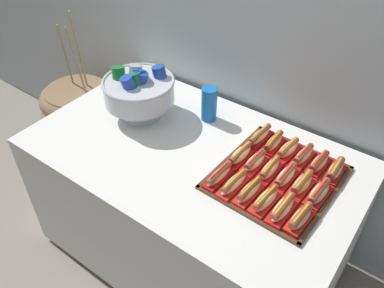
# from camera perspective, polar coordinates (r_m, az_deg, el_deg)

# --- Properties ---
(ground_plane) EXTENTS (10.00, 10.00, 0.00)m
(ground_plane) POSITION_cam_1_polar(r_m,az_deg,el_deg) (2.45, 0.02, -15.04)
(ground_plane) COLOR gray
(back_wall) EXTENTS (6.00, 0.10, 2.60)m
(back_wall) POSITION_cam_1_polar(r_m,az_deg,el_deg) (1.99, 9.68, 18.68)
(back_wall) COLOR #B2BCC1
(back_wall) RESTS_ON ground_plane
(buffet_table) EXTENTS (1.54, 0.92, 0.79)m
(buffet_table) POSITION_cam_1_polar(r_m,az_deg,el_deg) (2.12, 0.02, -8.66)
(buffet_table) COLOR white
(buffet_table) RESTS_ON ground_plane
(floor_vase) EXTENTS (0.58, 0.58, 1.17)m
(floor_vase) POSITION_cam_1_polar(r_m,az_deg,el_deg) (2.85, -15.13, 1.92)
(floor_vase) COLOR #896B4C
(floor_vase) RESTS_ON ground_plane
(serving_tray) EXTENTS (0.50, 0.54, 0.01)m
(serving_tray) POSITION_cam_1_polar(r_m,az_deg,el_deg) (1.76, 11.98, -4.78)
(serving_tray) COLOR #56331E
(serving_tray) RESTS_ON buffet_table
(hot_dog_0) EXTENTS (0.06, 0.18, 0.06)m
(hot_dog_0) POSITION_cam_1_polar(r_m,az_deg,el_deg) (1.70, 3.90, -4.49)
(hot_dog_0) COLOR #B21414
(hot_dog_0) RESTS_ON serving_tray
(hot_dog_1) EXTENTS (0.07, 0.19, 0.06)m
(hot_dog_1) POSITION_cam_1_polar(r_m,az_deg,el_deg) (1.67, 6.01, -5.62)
(hot_dog_1) COLOR red
(hot_dog_1) RESTS_ON serving_tray
(hot_dog_2) EXTENTS (0.07, 0.17, 0.06)m
(hot_dog_2) POSITION_cam_1_polar(r_m,az_deg,el_deg) (1.64, 8.20, -6.68)
(hot_dog_2) COLOR red
(hot_dog_2) RESTS_ON serving_tray
(hot_dog_3) EXTENTS (0.08, 0.17, 0.06)m
(hot_dog_3) POSITION_cam_1_polar(r_m,az_deg,el_deg) (1.62, 10.46, -7.86)
(hot_dog_3) COLOR red
(hot_dog_3) RESTS_ON serving_tray
(hot_dog_4) EXTENTS (0.07, 0.17, 0.06)m
(hot_dog_4) POSITION_cam_1_polar(r_m,az_deg,el_deg) (1.60, 12.79, -9.03)
(hot_dog_4) COLOR red
(hot_dog_4) RESTS_ON serving_tray
(hot_dog_5) EXTENTS (0.07, 0.16, 0.06)m
(hot_dog_5) POSITION_cam_1_polar(r_m,az_deg,el_deg) (1.59, 15.20, -10.17)
(hot_dog_5) COLOR red
(hot_dog_5) RESTS_ON serving_tray
(hot_dog_6) EXTENTS (0.07, 0.17, 0.06)m
(hot_dog_6) POSITION_cam_1_polar(r_m,az_deg,el_deg) (1.80, 6.93, -1.55)
(hot_dog_6) COLOR #B21414
(hot_dog_6) RESTS_ON serving_tray
(hot_dog_7) EXTENTS (0.07, 0.16, 0.06)m
(hot_dog_7) POSITION_cam_1_polar(r_m,az_deg,el_deg) (1.77, 8.96, -2.56)
(hot_dog_7) COLOR red
(hot_dog_7) RESTS_ON serving_tray
(hot_dog_8) EXTENTS (0.06, 0.17, 0.06)m
(hot_dog_8) POSITION_cam_1_polar(r_m,az_deg,el_deg) (1.75, 11.05, -3.57)
(hot_dog_8) COLOR red
(hot_dog_8) RESTS_ON serving_tray
(hot_dog_9) EXTENTS (0.07, 0.16, 0.06)m
(hot_dog_9) POSITION_cam_1_polar(r_m,az_deg,el_deg) (1.73, 13.20, -4.57)
(hot_dog_9) COLOR red
(hot_dog_9) RESTS_ON serving_tray
(hot_dog_10) EXTENTS (0.07, 0.16, 0.06)m
(hot_dog_10) POSITION_cam_1_polar(r_m,az_deg,el_deg) (1.71, 15.42, -5.58)
(hot_dog_10) COLOR red
(hot_dog_10) RESTS_ON serving_tray
(hot_dog_11) EXTENTS (0.08, 0.17, 0.06)m
(hot_dog_11) POSITION_cam_1_polar(r_m,az_deg,el_deg) (1.70, 17.65, -6.71)
(hot_dog_11) COLOR red
(hot_dog_11) RESTS_ON serving_tray
(hot_dog_12) EXTENTS (0.07, 0.18, 0.06)m
(hot_dog_12) POSITION_cam_1_polar(r_m,az_deg,el_deg) (1.91, 9.61, 1.08)
(hot_dog_12) COLOR #B21414
(hot_dog_12) RESTS_ON serving_tray
(hot_dog_13) EXTENTS (0.06, 0.16, 0.06)m
(hot_dog_13) POSITION_cam_1_polar(r_m,az_deg,el_deg) (1.89, 11.56, 0.17)
(hot_dog_13) COLOR red
(hot_dog_13) RESTS_ON serving_tray
(hot_dog_14) EXTENTS (0.08, 0.16, 0.06)m
(hot_dog_14) POSITION_cam_1_polar(r_m,az_deg,el_deg) (1.87, 13.55, -0.77)
(hot_dog_14) COLOR red
(hot_dog_14) RESTS_ON serving_tray
(hot_dog_15) EXTENTS (0.07, 0.16, 0.06)m
(hot_dog_15) POSITION_cam_1_polar(r_m,az_deg,el_deg) (1.85, 15.59, -1.65)
(hot_dog_15) COLOR red
(hot_dog_15) RESTS_ON serving_tray
(hot_dog_16) EXTENTS (0.07, 0.16, 0.06)m
(hot_dog_16) POSITION_cam_1_polar(r_m,az_deg,el_deg) (1.83, 17.66, -2.65)
(hot_dog_16) COLOR #B21414
(hot_dog_16) RESTS_ON serving_tray
(hot_dog_17) EXTENTS (0.06, 0.15, 0.06)m
(hot_dog_17) POSITION_cam_1_polar(r_m,az_deg,el_deg) (1.82, 19.78, -3.59)
(hot_dog_17) COLOR red
(hot_dog_17) RESTS_ON serving_tray
(punch_bowl) EXTENTS (0.36, 0.36, 0.27)m
(punch_bowl) POSITION_cam_1_polar(r_m,az_deg,el_deg) (2.02, -7.61, 7.71)
(punch_bowl) COLOR silver
(punch_bowl) RESTS_ON buffet_table
(cup_stack) EXTENTS (0.08, 0.08, 0.18)m
(cup_stack) POSITION_cam_1_polar(r_m,az_deg,el_deg) (2.00, 2.46, 5.75)
(cup_stack) COLOR blue
(cup_stack) RESTS_ON buffet_table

